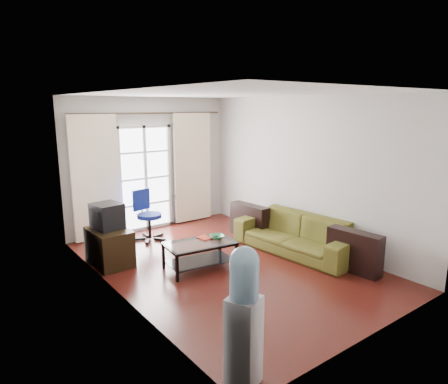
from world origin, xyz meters
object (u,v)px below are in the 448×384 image
(crt_tv, at_px, (106,216))
(tv_stand, at_px, (109,247))
(sofa, at_px, (296,234))
(task_chair, at_px, (149,225))
(coffee_table, at_px, (200,252))
(water_cooler, at_px, (244,314))

(crt_tv, bearing_deg, tv_stand, -102.39)
(sofa, distance_m, task_chair, 2.79)
(coffee_table, relative_size, crt_tv, 2.26)
(crt_tv, height_order, water_cooler, water_cooler)
(sofa, bearing_deg, coffee_table, -107.35)
(coffee_table, bearing_deg, sofa, -12.36)
(tv_stand, bearing_deg, task_chair, 32.90)
(tv_stand, bearing_deg, sofa, -29.01)
(sofa, distance_m, coffee_table, 1.79)
(sofa, bearing_deg, task_chair, -146.16)
(sofa, relative_size, water_cooler, 1.73)
(water_cooler, bearing_deg, coffee_table, 42.00)
(sofa, height_order, water_cooler, water_cooler)
(coffee_table, height_order, tv_stand, tv_stand)
(coffee_table, bearing_deg, task_chair, 89.88)
(sofa, distance_m, water_cooler, 3.60)
(crt_tv, relative_size, task_chair, 0.53)
(coffee_table, height_order, water_cooler, water_cooler)
(task_chair, bearing_deg, water_cooler, -120.48)
(tv_stand, distance_m, crt_tv, 0.50)
(tv_stand, xyz_separation_m, task_chair, (1.07, 0.75, -0.01))
(sofa, xyz_separation_m, coffee_table, (-1.75, 0.38, -0.05))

